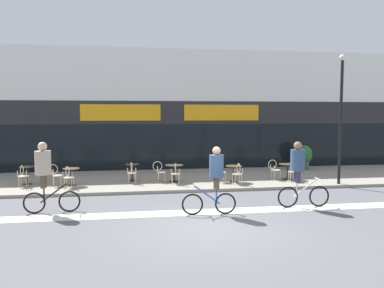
{
  "coord_description": "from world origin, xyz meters",
  "views": [
    {
      "loc": [
        -1.9,
        -9.62,
        3.04
      ],
      "look_at": [
        0.31,
        5.13,
        1.84
      ],
      "focal_mm": 35.0,
      "sensor_mm": 36.0,
      "label": 1
    }
  ],
  "objects_px": {
    "bistro_table_5": "(288,168)",
    "cyclist_2": "(299,169)",
    "cafe_chair_1_near": "(68,176)",
    "cyclist_1": "(215,175)",
    "cafe_chair_4_side": "(220,170)",
    "cafe_chair_5_side": "(274,168)",
    "cafe_chair_3_side": "(160,170)",
    "planter_pot": "(304,156)",
    "bistro_table_1": "(71,173)",
    "bistro_table_3": "(174,169)",
    "cafe_chair_4_near": "(238,172)",
    "bistro_table_2": "(132,169)",
    "cafe_chair_0_side": "(43,172)",
    "cafe_chair_5_near": "(293,170)",
    "lamp_post": "(341,110)",
    "cafe_chair_2_near": "(132,171)",
    "cafe_chair_1_side": "(55,174)",
    "cafe_chair_3_near": "(175,172)",
    "bistro_table_0": "(27,172)",
    "bistro_table_4": "(234,170)",
    "cyclist_0": "(45,171)",
    "cafe_chair_0_near": "(23,174)"
  },
  "relations": [
    {
      "from": "cafe_chair_0_near",
      "to": "cafe_chair_2_near",
      "type": "height_order",
      "value": "same"
    },
    {
      "from": "cafe_chair_3_side",
      "to": "lamp_post",
      "type": "bearing_deg",
      "value": -10.55
    },
    {
      "from": "cafe_chair_5_near",
      "to": "planter_pot",
      "type": "relative_size",
      "value": 0.7
    },
    {
      "from": "cafe_chair_2_near",
      "to": "cafe_chair_3_side",
      "type": "xyz_separation_m",
      "value": [
        1.18,
        0.14,
        0.0
      ]
    },
    {
      "from": "bistro_table_5",
      "to": "cafe_chair_0_side",
      "type": "distance_m",
      "value": 10.56
    },
    {
      "from": "planter_pot",
      "to": "lamp_post",
      "type": "distance_m",
      "value": 4.65
    },
    {
      "from": "bistro_table_2",
      "to": "cyclist_2",
      "type": "relative_size",
      "value": 0.35
    },
    {
      "from": "cafe_chair_4_side",
      "to": "cafe_chair_3_side",
      "type": "bearing_deg",
      "value": 163.37
    },
    {
      "from": "bistro_table_1",
      "to": "cafe_chair_5_side",
      "type": "distance_m",
      "value": 8.69
    },
    {
      "from": "cafe_chair_4_near",
      "to": "planter_pot",
      "type": "bearing_deg",
      "value": -55.63
    },
    {
      "from": "cyclist_1",
      "to": "bistro_table_5",
      "type": "bearing_deg",
      "value": -129.57
    },
    {
      "from": "cafe_chair_3_side",
      "to": "bistro_table_2",
      "type": "bearing_deg",
      "value": 158.21
    },
    {
      "from": "cafe_chair_1_near",
      "to": "cafe_chair_5_near",
      "type": "height_order",
      "value": "same"
    },
    {
      "from": "cafe_chair_4_side",
      "to": "cyclist_2",
      "type": "height_order",
      "value": "cyclist_2"
    },
    {
      "from": "cyclist_1",
      "to": "planter_pot",
      "type": "bearing_deg",
      "value": -127.9
    },
    {
      "from": "cafe_chair_1_near",
      "to": "cyclist_0",
      "type": "distance_m",
      "value": 3.25
    },
    {
      "from": "cyclist_2",
      "to": "cyclist_0",
      "type": "bearing_deg",
      "value": 177.99
    },
    {
      "from": "bistro_table_5",
      "to": "bistro_table_0",
      "type": "bearing_deg",
      "value": 177.47
    },
    {
      "from": "cafe_chair_2_near",
      "to": "cafe_chair_4_side",
      "type": "height_order",
      "value": "same"
    },
    {
      "from": "planter_pot",
      "to": "bistro_table_1",
      "type": "bearing_deg",
      "value": -166.15
    },
    {
      "from": "bistro_table_1",
      "to": "bistro_table_2",
      "type": "relative_size",
      "value": 0.97
    },
    {
      "from": "bistro_table_5",
      "to": "cafe_chair_1_side",
      "type": "bearing_deg",
      "value": -179.33
    },
    {
      "from": "bistro_table_0",
      "to": "bistro_table_1",
      "type": "relative_size",
      "value": 1.05
    },
    {
      "from": "bistro_table_0",
      "to": "cafe_chair_5_side",
      "type": "xyz_separation_m",
      "value": [
        10.55,
        -0.5,
        -0.01
      ]
    },
    {
      "from": "cafe_chair_4_near",
      "to": "cyclist_1",
      "type": "xyz_separation_m",
      "value": [
        -1.81,
        -3.92,
        0.58
      ]
    },
    {
      "from": "bistro_table_5",
      "to": "bistro_table_2",
      "type": "bearing_deg",
      "value": 174.38
    },
    {
      "from": "cafe_chair_4_side",
      "to": "cafe_chair_5_side",
      "type": "relative_size",
      "value": 1.0
    },
    {
      "from": "cafe_chair_2_near",
      "to": "cafe_chair_1_side",
      "type": "bearing_deg",
      "value": 99.01
    },
    {
      "from": "bistro_table_2",
      "to": "cyclist_0",
      "type": "height_order",
      "value": "cyclist_0"
    },
    {
      "from": "bistro_table_5",
      "to": "cyclist_2",
      "type": "height_order",
      "value": "cyclist_2"
    },
    {
      "from": "cafe_chair_1_near",
      "to": "bistro_table_4",
      "type": "bearing_deg",
      "value": -78.88
    },
    {
      "from": "cafe_chair_1_near",
      "to": "cafe_chair_3_near",
      "type": "relative_size",
      "value": 1.0
    },
    {
      "from": "bistro_table_3",
      "to": "cafe_chair_1_near",
      "type": "xyz_separation_m",
      "value": [
        -4.25,
        -0.92,
        -0.02
      ]
    },
    {
      "from": "cafe_chair_5_side",
      "to": "lamp_post",
      "type": "xyz_separation_m",
      "value": [
        2.34,
        -1.29,
        2.57
      ]
    },
    {
      "from": "cafe_chair_3_near",
      "to": "cyclist_1",
      "type": "height_order",
      "value": "cyclist_1"
    },
    {
      "from": "bistro_table_1",
      "to": "bistro_table_5",
      "type": "relative_size",
      "value": 0.94
    },
    {
      "from": "bistro_table_1",
      "to": "cyclist_2",
      "type": "relative_size",
      "value": 0.33
    },
    {
      "from": "cafe_chair_4_near",
      "to": "cafe_chair_4_side",
      "type": "distance_m",
      "value": 0.88
    },
    {
      "from": "bistro_table_5",
      "to": "cyclist_2",
      "type": "relative_size",
      "value": 0.35
    },
    {
      "from": "cafe_chair_3_side",
      "to": "cafe_chair_1_near",
      "type": "bearing_deg",
      "value": -164.9
    },
    {
      "from": "bistro_table_5",
      "to": "cafe_chair_5_near",
      "type": "relative_size",
      "value": 0.85
    },
    {
      "from": "cafe_chair_0_side",
      "to": "cafe_chair_5_near",
      "type": "distance_m",
      "value": 10.6
    },
    {
      "from": "cafe_chair_3_side",
      "to": "planter_pot",
      "type": "height_order",
      "value": "planter_pot"
    },
    {
      "from": "cafe_chair_3_side",
      "to": "cafe_chair_5_side",
      "type": "relative_size",
      "value": 1.0
    },
    {
      "from": "bistro_table_3",
      "to": "cafe_chair_4_near",
      "type": "relative_size",
      "value": 0.86
    },
    {
      "from": "bistro_table_4",
      "to": "cyclist_2",
      "type": "bearing_deg",
      "value": -75.28
    },
    {
      "from": "cafe_chair_5_side",
      "to": "lamp_post",
      "type": "height_order",
      "value": "lamp_post"
    },
    {
      "from": "cafe_chair_1_near",
      "to": "cyclist_1",
      "type": "xyz_separation_m",
      "value": [
        4.97,
        -4.08,
        0.58
      ]
    },
    {
      "from": "cafe_chair_1_near",
      "to": "cyclist_1",
      "type": "bearing_deg",
      "value": -122.19
    },
    {
      "from": "cafe_chair_0_side",
      "to": "cafe_chair_4_near",
      "type": "distance_m",
      "value": 8.13
    }
  ]
}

